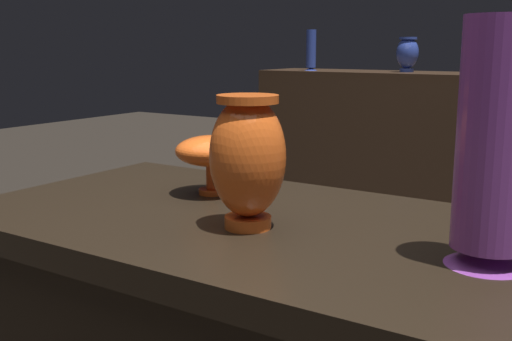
% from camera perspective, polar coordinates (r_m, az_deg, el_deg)
% --- Properties ---
extents(back_display_shelf, '(2.60, 0.40, 0.99)m').
position_cam_1_polar(back_display_shelf, '(3.28, 21.71, -0.52)').
color(back_display_shelf, '#382619').
rests_on(back_display_shelf, ground_plane).
extents(vase_centerpiece, '(0.14, 0.14, 0.24)m').
position_cam_1_polar(vase_centerpiece, '(1.10, -0.76, 1.23)').
color(vase_centerpiece, '#E55B1E').
rests_on(vase_centerpiece, display_plinth).
extents(vase_tall_behind, '(0.13, 0.13, 0.37)m').
position_cam_1_polar(vase_tall_behind, '(0.96, 21.03, 2.05)').
color(vase_tall_behind, '#7A388E').
rests_on(vase_tall_behind, display_plinth).
extents(vase_left_accent, '(0.16, 0.16, 0.13)m').
position_cam_1_polar(vase_left_accent, '(1.37, -4.10, 1.69)').
color(vase_left_accent, '#E55B1E').
rests_on(vase_left_accent, display_plinth).
extents(shelf_vase_left, '(0.11, 0.11, 0.18)m').
position_cam_1_polar(shelf_vase_left, '(3.37, 13.68, 10.40)').
color(shelf_vase_left, '#2D429E').
rests_on(shelf_vase_left, back_display_shelf).
extents(shelf_vase_far_left, '(0.07, 0.07, 0.22)m').
position_cam_1_polar(shelf_vase_far_left, '(3.51, 5.06, 10.83)').
color(shelf_vase_far_left, '#2D429E').
rests_on(shelf_vase_far_left, back_display_shelf).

